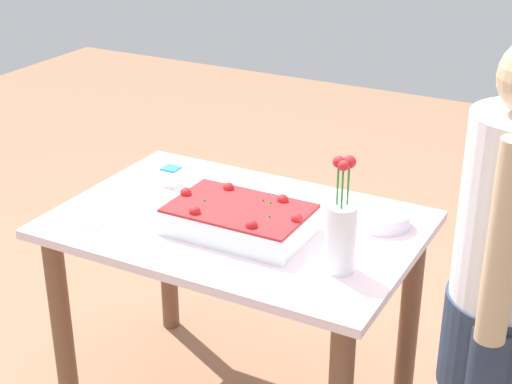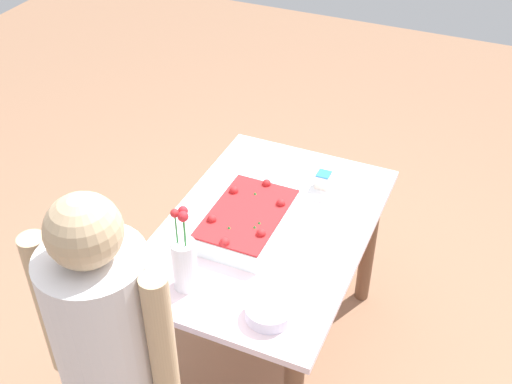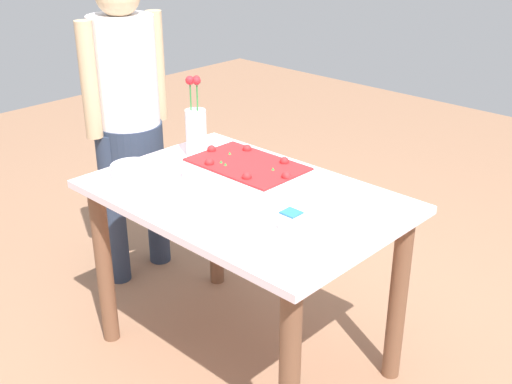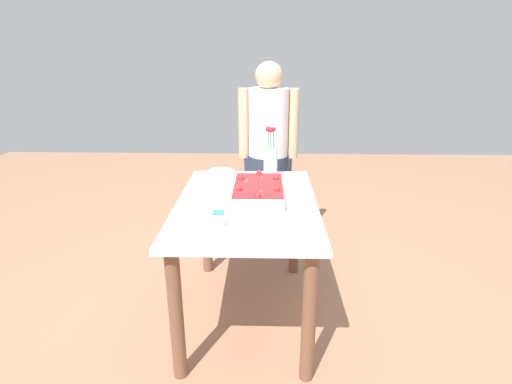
# 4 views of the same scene
# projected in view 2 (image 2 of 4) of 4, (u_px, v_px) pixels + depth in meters

# --- Properties ---
(ground_plane) EXTENTS (8.00, 8.00, 0.00)m
(ground_plane) POSITION_uv_depth(u_px,v_px,m) (265.00, 348.00, 3.03)
(ground_plane) COLOR #966B50
(dining_table) EXTENTS (1.17, 0.79, 0.76)m
(dining_table) POSITION_uv_depth(u_px,v_px,m) (266.00, 253.00, 2.66)
(dining_table) COLOR white
(dining_table) RESTS_ON ground_plane
(sheet_cake) EXTENTS (0.44, 0.28, 0.11)m
(sheet_cake) POSITION_uv_depth(u_px,v_px,m) (247.00, 221.00, 2.53)
(sheet_cake) COLOR white
(sheet_cake) RESTS_ON dining_table
(serving_plate_with_slice) EXTENTS (0.22, 0.22, 0.08)m
(serving_plate_with_slice) POSITION_uv_depth(u_px,v_px,m) (323.00, 184.00, 2.77)
(serving_plate_with_slice) COLOR white
(serving_plate_with_slice) RESTS_ON dining_table
(cake_knife) EXTENTS (0.08, 0.20, 0.00)m
(cake_knife) POSITION_uv_depth(u_px,v_px,m) (258.00, 167.00, 2.90)
(cake_knife) COLOR silver
(cake_knife) RESTS_ON dining_table
(flower_vase) EXTENTS (0.09, 0.09, 0.35)m
(flower_vase) POSITION_uv_depth(u_px,v_px,m) (184.00, 261.00, 2.24)
(flower_vase) COLOR white
(flower_vase) RESTS_ON dining_table
(fruit_bowl) EXTENTS (0.17, 0.17, 0.05)m
(fruit_bowl) POSITION_uv_depth(u_px,v_px,m) (269.00, 311.00, 2.18)
(fruit_bowl) COLOR silver
(fruit_bowl) RESTS_ON dining_table
(person_standing) EXTENTS (0.31, 0.45, 1.49)m
(person_standing) POSITION_uv_depth(u_px,v_px,m) (113.00, 367.00, 1.91)
(person_standing) COLOR #29354B
(person_standing) RESTS_ON ground_plane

